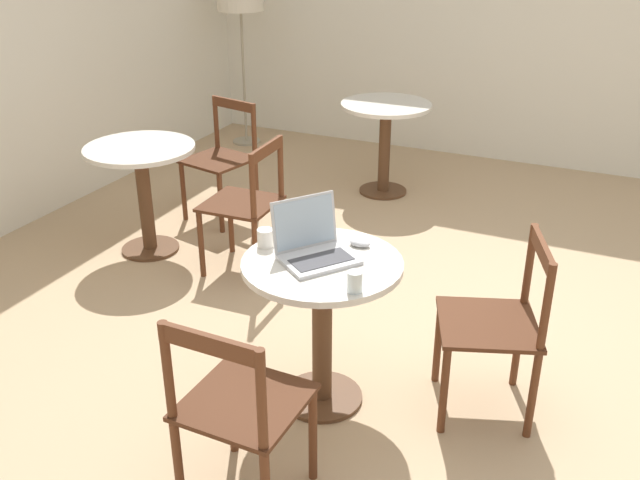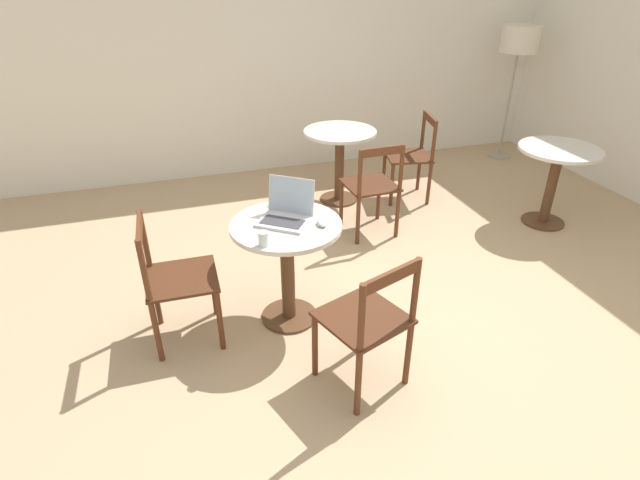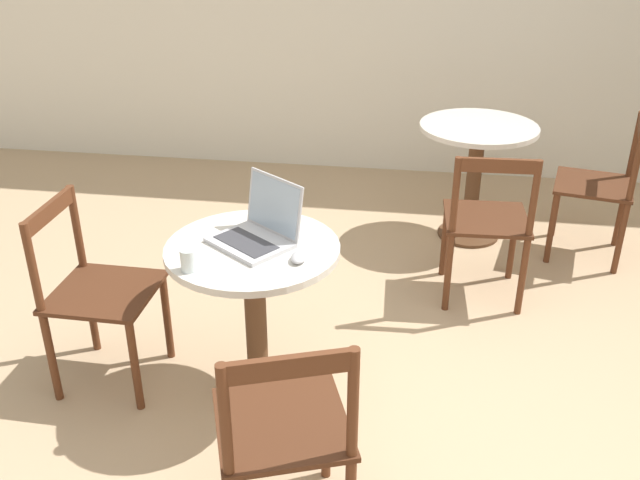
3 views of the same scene
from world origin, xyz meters
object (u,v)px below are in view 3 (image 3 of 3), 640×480
Objects in this scene: chair_near_front at (284,434)px; chair_far_right at (601,187)px; cafe_table_far at (476,155)px; laptop at (258,230)px; mug at (274,207)px; chair_near_left at (96,293)px; cafe_table_near at (254,287)px; chair_far_front at (487,224)px; drinking_glass at (189,260)px; mouse at (299,257)px.

chair_near_front and chair_far_right have the same top height.
cafe_table_far is 1.96m from laptop.
mug is (-1.67, -1.29, 0.33)m from chair_far_right.
chair_near_left is 2.88m from chair_far_right.
chair_far_front is at bearing 43.91° from cafe_table_near.
chair_near_left and chair_far_front have the same top height.
cafe_table_near is 0.86× the size of chair_far_right.
mouse is at bearing 18.98° from drinking_glass.
cafe_table_far is 1.74m from mug.
mouse is (-0.06, 0.64, 0.31)m from chair_near_front.
cafe_table_far is at bearing 67.03° from mouse.
chair_far_right is (2.42, 1.57, 0.00)m from chair_near_left.
cafe_table_far is at bearing 59.20° from drinking_glass.
cafe_table_far is at bearing 92.31° from chair_far_front.
mouse reaches higher than cafe_table_far.
chair_far_right reaches higher than cafe_table_far.
chair_near_left reaches higher than cafe_table_far.
mouse is (0.19, -0.14, -0.04)m from laptop.
drinking_glass reaches higher than cafe_table_near.
mouse is 0.90× the size of mug.
mouse reaches higher than cafe_table_near.
mug reaches higher than cafe_table_far.
cafe_table_near is 1.41m from chair_far_front.
laptop reaches higher than drinking_glass.
chair_near_left is (-0.98, 0.75, 0.00)m from chair_near_front.
mouse is 0.43m from mug.
chair_near_left is at bearing -177.47° from laptop.
chair_near_left reaches higher than drinking_glass.
chair_far_right is 9.71× the size of drinking_glass.
laptop is at bearing 71.66° from cafe_table_near.
mouse is (0.21, -0.09, 0.21)m from cafe_table_near.
laptop reaches higher than chair_far_front.
chair_far_front is 8.62× the size of mouse.
cafe_table_near is 6.67× the size of mug.
chair_near_front is 2.08× the size of laptop.
chair_far_front reaches higher than drinking_glass.
drinking_glass reaches higher than cafe_table_far.
chair_far_right is 2.14m from mug.
chair_far_front is (1.73, 0.96, 0.00)m from chair_near_left.
chair_far_right is (0.69, 0.60, 0.00)m from chair_far_front.
laptop is 0.34m from drinking_glass.
drinking_glass reaches higher than mug.
chair_far_front is (1.01, 0.98, -0.10)m from cafe_table_near.
cafe_table_far is 2.58m from chair_near_front.
chair_near_front is at bearing -37.24° from chair_near_left.
drinking_glass is (-0.19, -0.23, 0.24)m from cafe_table_near.
cafe_table_near is at bearing -137.16° from chair_far_right.
chair_near_front is at bearing -121.83° from chair_far_right.
chair_near_front is 1.00× the size of chair_far_front.
laptop is 0.25m from mug.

